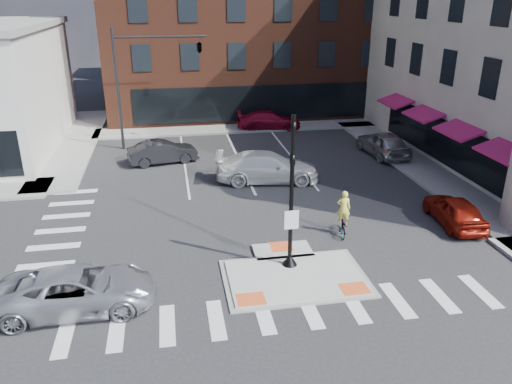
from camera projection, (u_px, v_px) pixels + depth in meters
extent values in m
plane|color=#28282B|center=(292.00, 272.00, 19.30)|extent=(120.00, 120.00, 0.00)
cube|color=gray|center=(295.00, 278.00, 18.84)|extent=(5.40, 3.60, 0.06)
cube|color=#A8A8A3|center=(295.00, 278.00, 18.83)|extent=(5.00, 3.20, 0.12)
cube|color=#A8A8A3|center=(283.00, 251.00, 20.74)|extent=(2.40, 1.40, 0.12)
cube|color=#ED5929|center=(251.00, 299.00, 17.39)|extent=(1.00, 0.80, 0.01)
cube|color=#ED5929|center=(354.00, 288.00, 18.02)|extent=(1.00, 0.80, 0.01)
cube|color=#ED5929|center=(281.00, 246.00, 20.99)|extent=(0.90, 0.90, 0.01)
cube|color=gray|center=(76.00, 142.00, 35.75)|extent=(3.00, 20.00, 0.15)
cube|color=gray|center=(425.00, 170.00, 30.18)|extent=(3.00, 24.00, 0.15)
cube|color=gray|center=(262.00, 127.00, 39.87)|extent=(26.00, 3.00, 0.15)
cube|color=#55281A|center=(242.00, 22.00, 46.24)|extent=(24.00, 18.00, 15.00)
cube|color=black|center=(260.00, 103.00, 40.14)|extent=(20.00, 0.12, 2.80)
cube|color=black|center=(447.00, 143.00, 29.77)|extent=(0.12, 16.00, 2.60)
cube|color=#CC1B66|center=(504.00, 151.00, 23.67)|extent=(1.46, 3.00, 0.58)
cube|color=#CC1B66|center=(440.00, 121.00, 29.15)|extent=(1.46, 3.00, 0.58)
cube|color=#CC1B66|center=(395.00, 101.00, 34.64)|extent=(1.46, 3.00, 0.58)
cube|color=slate|center=(165.00, 35.00, 64.30)|extent=(10.00, 12.00, 10.00)
cube|color=brown|center=(261.00, 25.00, 67.88)|extent=(12.00, 12.00, 12.00)
cone|color=black|center=(290.00, 259.00, 19.54)|extent=(0.60, 0.60, 0.45)
cylinder|color=black|center=(292.00, 192.00, 18.48)|extent=(0.16, 0.16, 5.80)
cube|color=white|center=(292.00, 220.00, 18.78)|extent=(0.55, 0.04, 0.75)
imported|color=black|center=(293.00, 137.00, 17.70)|extent=(0.18, 0.22, 1.10)
imported|color=black|center=(292.00, 169.00, 18.14)|extent=(0.18, 0.22, 1.10)
cylinder|color=black|center=(118.00, 91.00, 33.03)|extent=(0.20, 0.20, 8.00)
cylinder|color=black|center=(160.00, 37.00, 32.26)|extent=(6.00, 0.14, 0.14)
imported|color=black|center=(199.00, 46.00, 32.89)|extent=(0.48, 2.24, 0.90)
imported|color=silver|center=(78.00, 290.00, 16.86)|extent=(5.29, 2.50, 1.46)
imported|color=maroon|center=(455.00, 210.00, 23.08)|extent=(1.90, 4.12, 1.37)
imported|color=silver|center=(267.00, 167.00, 28.31)|extent=(6.11, 3.15, 1.69)
imported|color=#222227|center=(163.00, 152.00, 31.42)|extent=(4.56, 2.34, 1.43)
imported|color=#A2A4A8|center=(383.00, 144.00, 32.80)|extent=(2.29, 4.95, 1.64)
imported|color=maroon|center=(269.00, 120.00, 39.25)|extent=(5.12, 2.45, 1.44)
imported|color=#3F3F44|center=(342.00, 225.00, 22.19)|extent=(0.94, 1.71, 0.85)
imported|color=#F3EA55|center=(344.00, 208.00, 21.88)|extent=(0.67, 0.52, 1.63)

